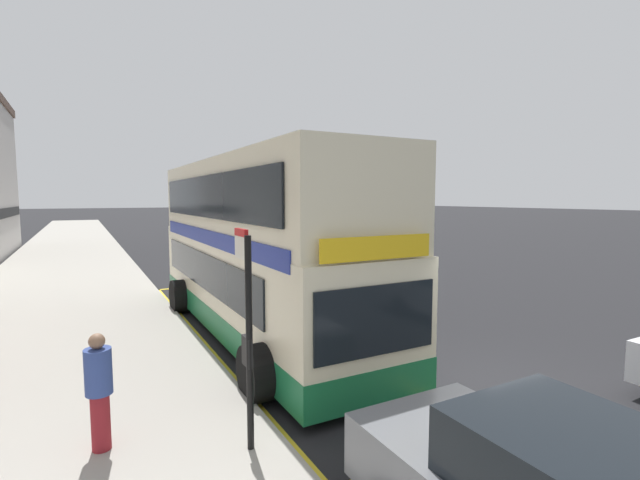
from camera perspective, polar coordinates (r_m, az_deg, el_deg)
The scene contains 7 objects.
ground_plane at distance 38.18m, azimuth -18.70°, elevation -0.06°, with size 260.00×260.00×0.00m, color black.
pavement_near at distance 37.64m, azimuth -29.26°, elevation -0.44°, with size 6.00×76.00×0.14m, color #A39E93.
double_decker_bus at distance 11.49m, azimuth -8.28°, elevation -1.64°, with size 3.23×10.62×4.40m.
bus_bay_markings at distance 11.99m, azimuth -8.85°, elevation -11.41°, with size 2.87×13.29×0.01m.
bus_stop_sign at distance 6.00m, azimuth -9.35°, elevation -10.49°, with size 0.09×0.51×2.92m.
parked_car_maroon_far at distance 31.25m, azimuth -7.49°, elevation 0.49°, with size 2.09×4.20×1.62m.
pedestrian_waiting_near_sign at distance 6.78m, azimuth -26.54°, elevation -16.60°, with size 0.34×0.34×1.58m.
Camera 1 is at (-6.38, -5.48, 3.47)m, focal length 24.89 mm.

